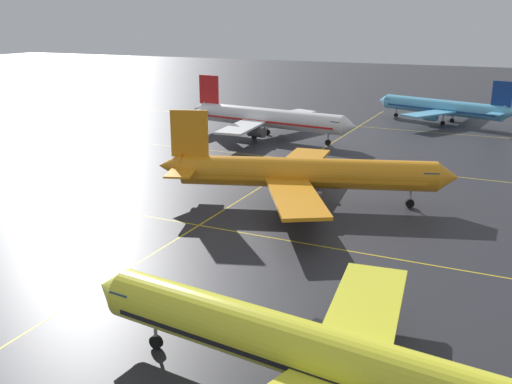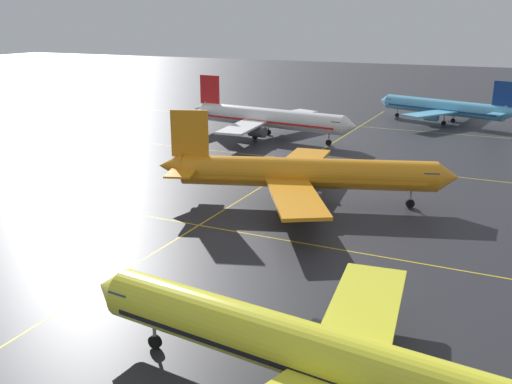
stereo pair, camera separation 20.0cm
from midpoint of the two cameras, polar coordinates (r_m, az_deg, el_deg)
airliner_front_gate at (r=36.81m, az=5.66°, el=-15.84°), size 36.26×31.12×11.27m
airliner_second_row at (r=75.11m, az=4.65°, el=1.89°), size 38.72×33.11×12.35m
airliner_third_row at (r=117.97m, az=1.10°, el=7.46°), size 39.01×33.41×12.13m
airliner_far_left_stand at (r=142.41m, az=18.32°, el=8.08°), size 33.90×29.01×10.83m
taxiway_markings at (r=83.69m, az=0.46°, el=0.54°), size 156.63×158.92×0.01m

